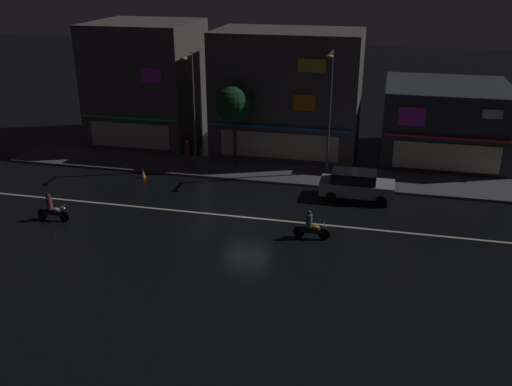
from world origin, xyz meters
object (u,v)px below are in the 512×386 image
(traffic_cone, at_px, (143,174))
(streetlamp_west, at_px, (192,103))
(parked_car_near_kerb, at_px, (356,185))
(streetlamp_mid, at_px, (330,104))
(pedestrian_on_sidewalk, at_px, (188,154))
(motorcycle_lead, at_px, (52,209))
(motorcycle_following, at_px, (311,227))

(traffic_cone, bearing_deg, streetlamp_west, 33.76)
(streetlamp_west, relative_size, parked_car_near_kerb, 1.78)
(streetlamp_mid, xyz_separation_m, traffic_cone, (-11.51, -2.93, -4.48))
(streetlamp_mid, distance_m, pedestrian_on_sidewalk, 10.00)
(pedestrian_on_sidewalk, bearing_deg, streetlamp_west, -136.64)
(motorcycle_lead, height_order, traffic_cone, motorcycle_lead)
(streetlamp_west, distance_m, traffic_cone, 5.55)
(motorcycle_following, bearing_deg, motorcycle_lead, 9.67)
(traffic_cone, bearing_deg, pedestrian_on_sidewalk, 45.77)
(streetlamp_west, height_order, motorcycle_lead, streetlamp_west)
(pedestrian_on_sidewalk, xyz_separation_m, parked_car_near_kerb, (11.36, -2.74, -0.14))
(streetlamp_west, bearing_deg, traffic_cone, -146.24)
(streetlamp_west, distance_m, motorcycle_following, 12.65)
(streetlamp_west, height_order, parked_car_near_kerb, streetlamp_west)
(parked_car_near_kerb, xyz_separation_m, motorcycle_following, (-1.87, -5.76, -0.24))
(streetlamp_mid, relative_size, traffic_cone, 14.39)
(parked_car_near_kerb, relative_size, traffic_cone, 7.82)
(motorcycle_lead, xyz_separation_m, traffic_cone, (2.15, 7.15, -0.36))
(parked_car_near_kerb, relative_size, motorcycle_lead, 2.26)
(parked_car_near_kerb, xyz_separation_m, motorcycle_lead, (-15.77, -6.73, -0.24))
(pedestrian_on_sidewalk, height_order, parked_car_near_kerb, pedestrian_on_sidewalk)
(pedestrian_on_sidewalk, relative_size, motorcycle_following, 0.98)
(pedestrian_on_sidewalk, distance_m, motorcycle_following, 12.75)
(pedestrian_on_sidewalk, xyz_separation_m, motorcycle_lead, (-4.41, -9.47, -0.38))
(motorcycle_lead, bearing_deg, parked_car_near_kerb, -150.91)
(pedestrian_on_sidewalk, bearing_deg, traffic_cone, 121.14)
(streetlamp_mid, relative_size, pedestrian_on_sidewalk, 4.24)
(streetlamp_west, bearing_deg, pedestrian_on_sidewalk, 147.99)
(parked_car_near_kerb, distance_m, motorcycle_following, 6.06)
(traffic_cone, bearing_deg, parked_car_near_kerb, -1.74)
(streetlamp_mid, bearing_deg, pedestrian_on_sidewalk, -176.23)
(pedestrian_on_sidewalk, bearing_deg, motorcycle_following, -146.44)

